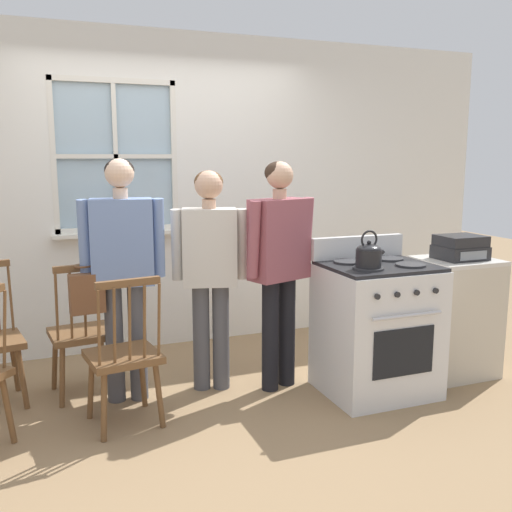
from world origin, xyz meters
TOP-DOWN VIEW (x-y plane):
  - ground_plane at (0.00, 0.00)m, footprint 16.00×16.00m
  - wall_back at (0.02, 1.40)m, footprint 6.40×0.16m
  - chair_by_window at (-0.80, 0.49)m, footprint 0.46×0.45m
  - chair_near_wall at (-0.60, -0.08)m, footprint 0.47×0.46m
  - person_elderly_left at (-0.53, 0.30)m, footprint 0.56×0.27m
  - person_teen_center at (0.07, 0.28)m, footprint 0.54×0.30m
  - person_adult_right at (0.53, 0.13)m, footprint 0.58×0.34m
  - stove at (1.14, -0.19)m, footprint 0.74×0.68m
  - kettle at (0.97, -0.32)m, footprint 0.21×0.17m
  - potted_plant at (-0.57, 1.31)m, footprint 0.14×0.14m
  - handbag at (-0.77, 0.26)m, footprint 0.23×0.21m
  - side_counter at (1.89, -0.10)m, footprint 0.55×0.50m
  - stereo at (1.89, -0.12)m, footprint 0.34×0.29m

SIDE VIEW (x-z plane):
  - ground_plane at x=0.00m, z-range 0.00..0.00m
  - chair_by_window at x=-0.80m, z-range -0.04..0.92m
  - chair_near_wall at x=-0.60m, z-range -0.04..0.92m
  - side_counter at x=1.89m, z-range 0.00..0.90m
  - stove at x=1.14m, z-range -0.07..1.01m
  - handbag at x=-0.77m, z-range 0.64..0.94m
  - person_teen_center at x=0.07m, z-range 0.16..1.72m
  - person_adult_right at x=0.53m, z-range 0.17..1.79m
  - stereo at x=1.89m, z-range 0.90..1.08m
  - person_elderly_left at x=-0.53m, z-range 0.17..1.81m
  - kettle at x=0.97m, z-range 0.90..1.15m
  - potted_plant at x=-0.57m, z-range 0.99..1.20m
  - wall_back at x=0.02m, z-range -0.02..2.68m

